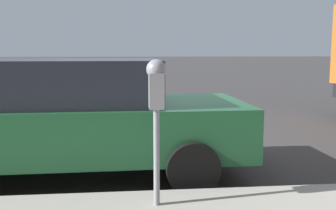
# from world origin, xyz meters

# --- Properties ---
(ground_plane) EXTENTS (220.00, 220.00, 0.00)m
(ground_plane) POSITION_xyz_m (0.00, 0.00, 0.00)
(ground_plane) COLOR #3D3A3A
(parking_meter) EXTENTS (0.21, 0.19, 1.43)m
(parking_meter) POSITION_xyz_m (-2.60, -0.30, 1.27)
(parking_meter) COLOR gray
(parking_meter) RESTS_ON sidewalk
(car_green) EXTENTS (2.17, 4.49, 1.57)m
(car_green) POSITION_xyz_m (-0.97, 0.67, 0.82)
(car_green) COLOR #1E5B33
(car_green) RESTS_ON ground_plane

